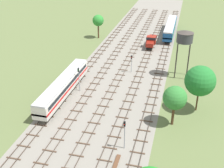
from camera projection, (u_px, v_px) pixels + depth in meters
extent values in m
plane|color=#5B6B3D|center=(126.00, 65.00, 76.98)|extent=(480.00, 480.00, 0.00)
cube|color=gray|center=(126.00, 65.00, 76.98)|extent=(21.99, 176.00, 0.01)
cube|color=#47382D|center=(91.00, 59.00, 79.89)|extent=(0.07, 126.00, 0.15)
cube|color=#47382D|center=(97.00, 59.00, 79.57)|extent=(0.07, 126.00, 0.15)
cube|color=brown|center=(14.00, 158.00, 44.88)|extent=(2.40, 0.22, 0.14)
cube|color=brown|center=(24.00, 146.00, 47.46)|extent=(2.40, 0.22, 0.14)
cube|color=brown|center=(33.00, 135.00, 50.05)|extent=(2.40, 0.22, 0.14)
cube|color=brown|center=(41.00, 125.00, 52.64)|extent=(2.40, 0.22, 0.14)
cube|color=brown|center=(48.00, 116.00, 55.22)|extent=(2.40, 0.22, 0.14)
cube|color=brown|center=(55.00, 108.00, 57.81)|extent=(2.40, 0.22, 0.14)
cube|color=brown|center=(61.00, 100.00, 60.40)|extent=(2.40, 0.22, 0.14)
cube|color=brown|center=(66.00, 94.00, 62.98)|extent=(2.40, 0.22, 0.14)
cube|color=brown|center=(72.00, 87.00, 65.57)|extent=(2.40, 0.22, 0.14)
cube|color=brown|center=(76.00, 81.00, 68.16)|extent=(2.40, 0.22, 0.14)
cube|color=brown|center=(81.00, 76.00, 70.75)|extent=(2.40, 0.22, 0.14)
cube|color=brown|center=(85.00, 71.00, 73.33)|extent=(2.40, 0.22, 0.14)
cube|color=brown|center=(89.00, 66.00, 75.92)|extent=(2.40, 0.22, 0.14)
cube|color=brown|center=(92.00, 62.00, 78.51)|extent=(2.40, 0.22, 0.14)
cube|color=brown|center=(96.00, 58.00, 81.09)|extent=(2.40, 0.22, 0.14)
cube|color=brown|center=(99.00, 54.00, 83.68)|extent=(2.40, 0.22, 0.14)
cube|color=brown|center=(102.00, 50.00, 86.27)|extent=(2.40, 0.22, 0.14)
cube|color=brown|center=(104.00, 47.00, 88.85)|extent=(2.40, 0.22, 0.14)
cube|color=brown|center=(107.00, 44.00, 91.44)|extent=(2.40, 0.22, 0.14)
cube|color=brown|center=(110.00, 41.00, 94.03)|extent=(2.40, 0.22, 0.14)
cube|color=brown|center=(112.00, 38.00, 96.61)|extent=(2.40, 0.22, 0.14)
cube|color=brown|center=(114.00, 35.00, 99.20)|extent=(2.40, 0.22, 0.14)
cube|color=brown|center=(116.00, 32.00, 101.79)|extent=(2.40, 0.22, 0.14)
cube|color=brown|center=(118.00, 30.00, 104.37)|extent=(2.40, 0.22, 0.14)
cube|color=brown|center=(120.00, 27.00, 106.96)|extent=(2.40, 0.22, 0.14)
cube|color=brown|center=(122.00, 25.00, 109.55)|extent=(2.40, 0.22, 0.14)
cube|color=brown|center=(124.00, 23.00, 112.13)|extent=(2.40, 0.22, 0.14)
cube|color=brown|center=(125.00, 21.00, 114.72)|extent=(2.40, 0.22, 0.14)
cube|color=brown|center=(127.00, 19.00, 117.31)|extent=(2.40, 0.22, 0.14)
cube|color=brown|center=(129.00, 17.00, 119.90)|extent=(2.40, 0.22, 0.14)
cube|color=brown|center=(130.00, 16.00, 122.48)|extent=(2.40, 0.22, 0.14)
cube|color=brown|center=(131.00, 14.00, 125.07)|extent=(2.40, 0.22, 0.14)
cube|color=brown|center=(133.00, 12.00, 127.66)|extent=(2.40, 0.22, 0.14)
cube|color=brown|center=(134.00, 11.00, 130.24)|extent=(2.40, 0.22, 0.14)
cube|color=brown|center=(135.00, 9.00, 132.83)|extent=(2.40, 0.22, 0.14)
cube|color=#47382D|center=(107.00, 61.00, 78.90)|extent=(0.07, 126.00, 0.15)
cube|color=#47382D|center=(113.00, 61.00, 78.58)|extent=(0.07, 126.00, 0.15)
cube|color=brown|center=(41.00, 164.00, 43.88)|extent=(2.40, 0.22, 0.14)
cube|color=brown|center=(49.00, 151.00, 46.47)|extent=(2.40, 0.22, 0.14)
cube|color=brown|center=(57.00, 139.00, 49.05)|extent=(2.40, 0.22, 0.14)
cube|color=brown|center=(64.00, 129.00, 51.64)|extent=(2.40, 0.22, 0.14)
cube|color=brown|center=(71.00, 120.00, 54.23)|extent=(2.40, 0.22, 0.14)
cube|color=brown|center=(76.00, 111.00, 56.82)|extent=(2.40, 0.22, 0.14)
cube|color=brown|center=(82.00, 103.00, 59.40)|extent=(2.40, 0.22, 0.14)
cube|color=brown|center=(86.00, 96.00, 61.99)|extent=(2.40, 0.22, 0.14)
cube|color=brown|center=(91.00, 90.00, 64.58)|extent=(2.40, 0.22, 0.14)
cube|color=brown|center=(95.00, 84.00, 67.16)|extent=(2.40, 0.22, 0.14)
cube|color=brown|center=(99.00, 78.00, 69.75)|extent=(2.40, 0.22, 0.14)
cube|color=brown|center=(102.00, 73.00, 72.34)|extent=(2.40, 0.22, 0.14)
cube|color=brown|center=(106.00, 68.00, 74.92)|extent=(2.40, 0.22, 0.14)
cube|color=brown|center=(109.00, 63.00, 77.51)|extent=(2.40, 0.22, 0.14)
cube|color=brown|center=(111.00, 59.00, 80.10)|extent=(2.40, 0.22, 0.14)
cube|color=brown|center=(114.00, 55.00, 82.68)|extent=(2.40, 0.22, 0.14)
cube|color=brown|center=(117.00, 52.00, 85.27)|extent=(2.40, 0.22, 0.14)
cube|color=brown|center=(119.00, 48.00, 87.86)|extent=(2.40, 0.22, 0.14)
cube|color=brown|center=(121.00, 45.00, 90.44)|extent=(2.40, 0.22, 0.14)
cube|color=brown|center=(123.00, 42.00, 93.03)|extent=(2.40, 0.22, 0.14)
cube|color=brown|center=(125.00, 39.00, 95.62)|extent=(2.40, 0.22, 0.14)
cube|color=brown|center=(127.00, 36.00, 98.20)|extent=(2.40, 0.22, 0.14)
cube|color=brown|center=(129.00, 33.00, 100.79)|extent=(2.40, 0.22, 0.14)
cube|color=brown|center=(131.00, 31.00, 103.38)|extent=(2.40, 0.22, 0.14)
cube|color=brown|center=(132.00, 28.00, 105.97)|extent=(2.40, 0.22, 0.14)
cube|color=brown|center=(134.00, 26.00, 108.55)|extent=(2.40, 0.22, 0.14)
cube|color=brown|center=(135.00, 24.00, 111.14)|extent=(2.40, 0.22, 0.14)
cube|color=brown|center=(137.00, 22.00, 113.73)|extent=(2.40, 0.22, 0.14)
cube|color=brown|center=(138.00, 20.00, 116.31)|extent=(2.40, 0.22, 0.14)
cube|color=brown|center=(139.00, 18.00, 118.90)|extent=(2.40, 0.22, 0.14)
cube|color=brown|center=(141.00, 16.00, 121.49)|extent=(2.40, 0.22, 0.14)
cube|color=brown|center=(142.00, 14.00, 124.07)|extent=(2.40, 0.22, 0.14)
cube|color=brown|center=(143.00, 13.00, 126.66)|extent=(2.40, 0.22, 0.14)
cube|color=brown|center=(144.00, 11.00, 129.25)|extent=(2.40, 0.22, 0.14)
cube|color=brown|center=(145.00, 10.00, 131.83)|extent=(2.40, 0.22, 0.14)
cube|color=#47382D|center=(124.00, 62.00, 77.90)|extent=(0.07, 126.00, 0.15)
cube|color=#47382D|center=(129.00, 63.00, 77.58)|extent=(0.07, 126.00, 0.15)
cube|color=brown|center=(76.00, 155.00, 45.47)|extent=(2.40, 0.22, 0.14)
cube|color=brown|center=(83.00, 144.00, 48.06)|extent=(2.40, 0.22, 0.14)
cube|color=brown|center=(89.00, 133.00, 50.65)|extent=(2.40, 0.22, 0.14)
cube|color=brown|center=(94.00, 123.00, 53.23)|extent=(2.40, 0.22, 0.14)
cube|color=brown|center=(99.00, 114.00, 55.82)|extent=(2.40, 0.22, 0.14)
cube|color=brown|center=(103.00, 106.00, 58.41)|extent=(2.40, 0.22, 0.14)
cube|color=brown|center=(107.00, 99.00, 60.99)|extent=(2.40, 0.22, 0.14)
cube|color=brown|center=(111.00, 92.00, 63.58)|extent=(2.40, 0.22, 0.14)
cube|color=brown|center=(114.00, 86.00, 66.17)|extent=(2.40, 0.22, 0.14)
cube|color=brown|center=(117.00, 80.00, 68.75)|extent=(2.40, 0.22, 0.14)
cube|color=brown|center=(120.00, 75.00, 71.34)|extent=(2.40, 0.22, 0.14)
cube|color=brown|center=(123.00, 70.00, 73.93)|extent=(2.40, 0.22, 0.14)
cube|color=brown|center=(125.00, 65.00, 76.51)|extent=(2.40, 0.22, 0.14)
cube|color=brown|center=(128.00, 61.00, 79.10)|extent=(2.40, 0.22, 0.14)
cube|color=brown|center=(130.00, 57.00, 81.69)|extent=(2.40, 0.22, 0.14)
cube|color=brown|center=(132.00, 53.00, 84.27)|extent=(2.40, 0.22, 0.14)
cube|color=brown|center=(134.00, 49.00, 86.86)|extent=(2.40, 0.22, 0.14)
cube|color=brown|center=(136.00, 46.00, 89.45)|extent=(2.40, 0.22, 0.14)
cube|color=brown|center=(138.00, 43.00, 92.04)|extent=(2.40, 0.22, 0.14)
cube|color=brown|center=(139.00, 40.00, 94.62)|extent=(2.40, 0.22, 0.14)
cube|color=brown|center=(141.00, 37.00, 97.21)|extent=(2.40, 0.22, 0.14)
cube|color=brown|center=(142.00, 34.00, 99.80)|extent=(2.40, 0.22, 0.14)
cube|color=brown|center=(144.00, 32.00, 102.38)|extent=(2.40, 0.22, 0.14)
cube|color=brown|center=(145.00, 29.00, 104.97)|extent=(2.40, 0.22, 0.14)
cube|color=brown|center=(146.00, 27.00, 107.56)|extent=(2.40, 0.22, 0.14)
cube|color=brown|center=(147.00, 25.00, 110.14)|extent=(2.40, 0.22, 0.14)
cube|color=brown|center=(148.00, 23.00, 112.73)|extent=(2.40, 0.22, 0.14)
cube|color=brown|center=(150.00, 21.00, 115.32)|extent=(2.40, 0.22, 0.14)
cube|color=brown|center=(151.00, 19.00, 117.90)|extent=(2.40, 0.22, 0.14)
cube|color=brown|center=(152.00, 17.00, 120.49)|extent=(2.40, 0.22, 0.14)
cube|color=brown|center=(153.00, 15.00, 123.08)|extent=(2.40, 0.22, 0.14)
cube|color=brown|center=(153.00, 13.00, 125.66)|extent=(2.40, 0.22, 0.14)
cube|color=brown|center=(154.00, 12.00, 128.25)|extent=(2.40, 0.22, 0.14)
cube|color=brown|center=(155.00, 10.00, 130.84)|extent=(2.40, 0.22, 0.14)
cube|color=#47382D|center=(141.00, 64.00, 76.90)|extent=(0.07, 126.00, 0.15)
cube|color=#47382D|center=(146.00, 64.00, 76.59)|extent=(0.07, 126.00, 0.15)
cube|color=brown|center=(104.00, 160.00, 44.48)|extent=(2.40, 0.22, 0.14)
cube|color=brown|center=(110.00, 148.00, 47.06)|extent=(2.40, 0.22, 0.14)
cube|color=brown|center=(114.00, 137.00, 49.65)|extent=(2.40, 0.22, 0.14)
cube|color=brown|center=(118.00, 127.00, 52.24)|extent=(2.40, 0.22, 0.14)
cube|color=brown|center=(122.00, 118.00, 54.82)|extent=(2.40, 0.22, 0.14)
cube|color=brown|center=(125.00, 109.00, 57.41)|extent=(2.40, 0.22, 0.14)
cube|color=brown|center=(128.00, 102.00, 60.00)|extent=(2.40, 0.22, 0.14)
cube|color=brown|center=(131.00, 95.00, 62.58)|extent=(2.40, 0.22, 0.14)
cube|color=brown|center=(134.00, 88.00, 65.17)|extent=(2.40, 0.22, 0.14)
cube|color=brown|center=(136.00, 82.00, 67.76)|extent=(2.40, 0.22, 0.14)
cube|color=brown|center=(139.00, 77.00, 70.34)|extent=(2.40, 0.22, 0.14)
cube|color=brown|center=(141.00, 72.00, 72.93)|extent=(2.40, 0.22, 0.14)
cube|color=brown|center=(143.00, 67.00, 75.52)|extent=(2.40, 0.22, 0.14)
cube|color=brown|center=(144.00, 62.00, 78.10)|extent=(2.40, 0.22, 0.14)
cube|color=brown|center=(146.00, 58.00, 80.69)|extent=(2.40, 0.22, 0.14)
cube|color=brown|center=(148.00, 54.00, 83.28)|extent=(2.40, 0.22, 0.14)
cube|color=brown|center=(149.00, 51.00, 85.87)|extent=(2.40, 0.22, 0.14)
cube|color=brown|center=(151.00, 47.00, 88.45)|extent=(2.40, 0.22, 0.14)
cube|color=brown|center=(152.00, 44.00, 91.04)|extent=(2.40, 0.22, 0.14)
cube|color=brown|center=(153.00, 41.00, 93.63)|extent=(2.40, 0.22, 0.14)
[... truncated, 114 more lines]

